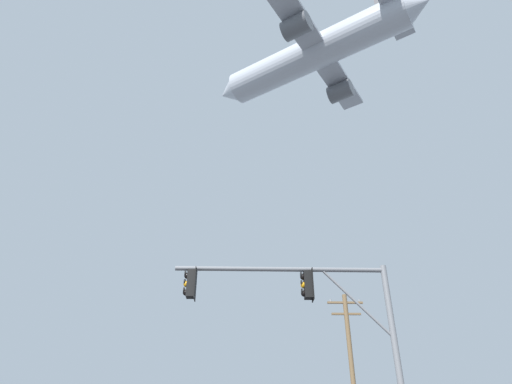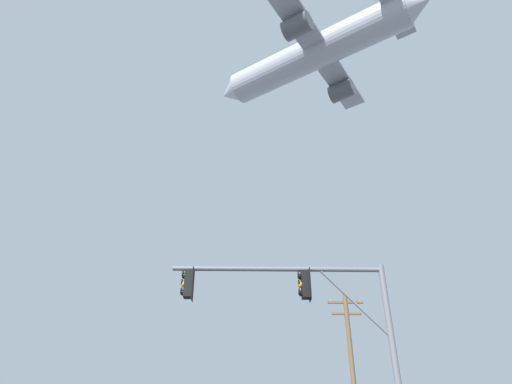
{
  "view_description": "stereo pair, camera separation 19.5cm",
  "coord_description": "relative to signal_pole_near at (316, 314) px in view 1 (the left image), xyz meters",
  "views": [
    {
      "loc": [
        0.66,
        -6.35,
        1.18
      ],
      "look_at": [
        1.13,
        18.6,
        15.98
      ],
      "focal_mm": 31.34,
      "sensor_mm": 36.0,
      "label": 1
    },
    {
      "loc": [
        0.86,
        -6.35,
        1.18
      ],
      "look_at": [
        1.13,
        18.6,
        15.98
      ],
      "focal_mm": 31.34,
      "sensor_mm": 36.0,
      "label": 2
    }
  ],
  "objects": [
    {
      "name": "signal_pole_near",
      "position": [
        0.0,
        0.0,
        0.0
      ],
      "size": [
        6.98,
        0.49,
        6.64
      ],
      "color": "slate",
      "rests_on": "ground"
    },
    {
      "name": "utility_pole",
      "position": [
        3.9,
        13.21,
        0.22
      ],
      "size": [
        2.2,
        0.28,
        9.87
      ],
      "color": "brown",
      "rests_on": "ground"
    },
    {
      "name": "airplane",
      "position": [
        6.4,
        27.48,
        42.16
      ],
      "size": [
        27.38,
        21.17,
        8.31
      ],
      "color": "#B7BCC6"
    }
  ]
}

